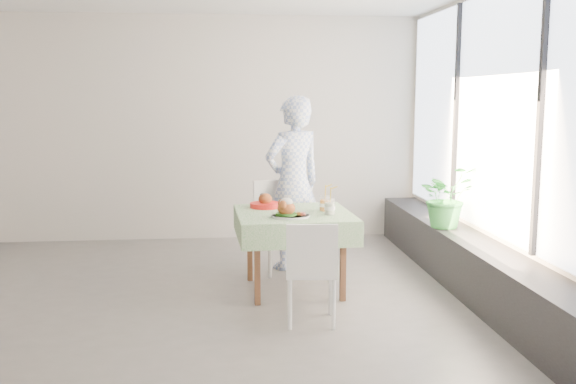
{
  "coord_description": "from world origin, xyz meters",
  "views": [
    {
      "loc": [
        0.53,
        -5.62,
        1.8
      ],
      "look_at": [
        1.12,
        0.21,
        0.92
      ],
      "focal_mm": 40.0,
      "sensor_mm": 36.0,
      "label": 1
    }
  ],
  "objects": [
    {
      "name": "main_dish",
      "position": [
        1.09,
        -0.08,
        0.8
      ],
      "size": [
        0.34,
        0.34,
        0.18
      ],
      "color": "white",
      "rests_on": "cafe_table"
    },
    {
      "name": "juice_cup_lemonade",
      "position": [
        1.48,
        0.02,
        0.81
      ],
      "size": [
        0.1,
        0.1,
        0.29
      ],
      "color": "white",
      "rests_on": "cafe_table"
    },
    {
      "name": "chair_far",
      "position": [
        1.1,
        0.84,
        0.29
      ],
      "size": [
        0.55,
        0.55,
        0.93
      ],
      "color": "white",
      "rests_on": "ground"
    },
    {
      "name": "second_dish",
      "position": [
        0.92,
        0.44,
        0.78
      ],
      "size": [
        0.29,
        0.29,
        0.14
      ],
      "color": "red",
      "rests_on": "cafe_table"
    },
    {
      "name": "wall_front",
      "position": [
        0.0,
        -2.5,
        1.4
      ],
      "size": [
        6.0,
        0.02,
        2.8
      ],
      "primitive_type": "cube",
      "color": "beige",
      "rests_on": "ground"
    },
    {
      "name": "juice_cup_orange",
      "position": [
        1.46,
        0.2,
        0.81
      ],
      "size": [
        0.1,
        0.1,
        0.29
      ],
      "color": "white",
      "rests_on": "cafe_table"
    },
    {
      "name": "diner",
      "position": [
        1.25,
        0.97,
        0.9
      ],
      "size": [
        0.78,
        0.68,
        1.81
      ],
      "primitive_type": "imported",
      "rotation": [
        0.0,
        0.0,
        3.61
      ],
      "color": "#8096CD",
      "rests_on": "ground"
    },
    {
      "name": "cafe_table",
      "position": [
        1.17,
        0.16,
        0.46
      ],
      "size": [
        1.09,
        1.09,
        0.74
      ],
      "color": "brown",
      "rests_on": "ground"
    },
    {
      "name": "window_ledge",
      "position": [
        2.8,
        0.0,
        0.25
      ],
      "size": [
        0.4,
        4.8,
        0.5
      ],
      "primitive_type": "cube",
      "color": "black",
      "rests_on": "ground"
    },
    {
      "name": "window_pane",
      "position": [
        2.97,
        0.0,
        1.65
      ],
      "size": [
        0.01,
        4.8,
        2.18
      ],
      "primitive_type": "cube",
      "color": "#D1E0F9",
      "rests_on": "ground"
    },
    {
      "name": "wall_right",
      "position": [
        3.0,
        0.0,
        1.4
      ],
      "size": [
        0.02,
        5.0,
        2.8
      ],
      "primitive_type": "cube",
      "color": "beige",
      "rests_on": "ground"
    },
    {
      "name": "wall_back",
      "position": [
        0.0,
        2.5,
        1.4
      ],
      "size": [
        6.0,
        0.02,
        2.8
      ],
      "primitive_type": "cube",
      "color": "beige",
      "rests_on": "ground"
    },
    {
      "name": "potted_plant",
      "position": [
        2.74,
        0.5,
        0.81
      ],
      "size": [
        0.69,
        0.64,
        0.62
      ],
      "primitive_type": "imported",
      "rotation": [
        0.0,
        0.0,
        0.33
      ],
      "color": "#2C8440",
      "rests_on": "window_ledge"
    },
    {
      "name": "floor",
      "position": [
        0.0,
        0.0,
        0.0
      ],
      "size": [
        6.0,
        6.0,
        0.0
      ],
      "primitive_type": "plane",
      "color": "#5B5956",
      "rests_on": "ground"
    },
    {
      "name": "chair_near",
      "position": [
        1.21,
        -0.72,
        0.26
      ],
      "size": [
        0.43,
        0.43,
        0.84
      ],
      "color": "white",
      "rests_on": "ground"
    }
  ]
}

